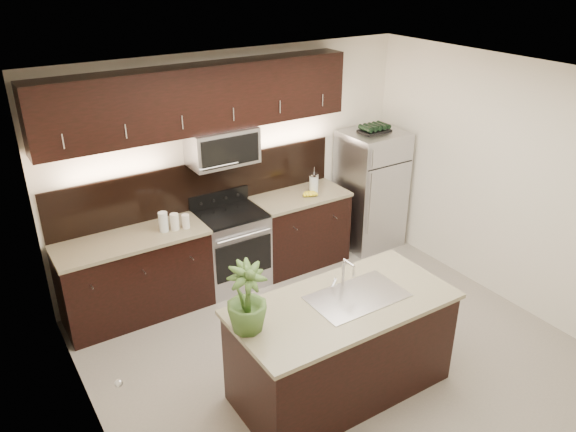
# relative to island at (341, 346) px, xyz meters

# --- Properties ---
(ground) EXTENTS (4.50, 4.50, 0.00)m
(ground) POSITION_rel_island_xyz_m (0.26, 0.46, -0.47)
(ground) COLOR gray
(ground) RESTS_ON ground
(room_walls) EXTENTS (4.52, 4.02, 2.71)m
(room_walls) POSITION_rel_island_xyz_m (0.15, 0.42, 1.22)
(room_walls) COLOR silver
(room_walls) RESTS_ON ground
(counter_run) EXTENTS (3.51, 0.65, 0.94)m
(counter_run) POSITION_rel_island_xyz_m (-0.19, 2.15, -0.00)
(counter_run) COLOR black
(counter_run) RESTS_ON ground
(upper_fixtures) EXTENTS (3.49, 0.40, 1.66)m
(upper_fixtures) POSITION_rel_island_xyz_m (-0.17, 2.29, 1.67)
(upper_fixtures) COLOR black
(upper_fixtures) RESTS_ON counter_run
(island) EXTENTS (1.96, 0.96, 0.94)m
(island) POSITION_rel_island_xyz_m (0.00, 0.00, 0.00)
(island) COLOR black
(island) RESTS_ON ground
(sink_faucet) EXTENTS (0.84, 0.50, 0.28)m
(sink_faucet) POSITION_rel_island_xyz_m (0.15, 0.01, 0.48)
(sink_faucet) COLOR silver
(sink_faucet) RESTS_ON island
(refrigerator) EXTENTS (0.76, 0.68, 1.57)m
(refrigerator) POSITION_rel_island_xyz_m (2.06, 2.09, 0.31)
(refrigerator) COLOR #B2B2B7
(refrigerator) RESTS_ON ground
(wine_rack) EXTENTS (0.39, 0.24, 0.09)m
(wine_rack) POSITION_rel_island_xyz_m (2.06, 2.09, 1.15)
(wine_rack) COLOR black
(wine_rack) RESTS_ON refrigerator
(plant) EXTENTS (0.34, 0.34, 0.58)m
(plant) POSITION_rel_island_xyz_m (-0.87, 0.11, 0.76)
(plant) COLOR #3B5B24
(plant) RESTS_ON island
(canisters) EXTENTS (0.32, 0.14, 0.22)m
(canisters) POSITION_rel_island_xyz_m (-0.71, 2.08, 0.56)
(canisters) COLOR silver
(canisters) RESTS_ON counter_run
(french_press) EXTENTS (0.12, 0.12, 0.33)m
(french_press) POSITION_rel_island_xyz_m (1.15, 2.10, 0.59)
(french_press) COLOR silver
(french_press) RESTS_ON counter_run
(bananas) EXTENTS (0.23, 0.21, 0.06)m
(bananas) POSITION_rel_island_xyz_m (1.01, 2.07, 0.50)
(bananas) COLOR yellow
(bananas) RESTS_ON counter_run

